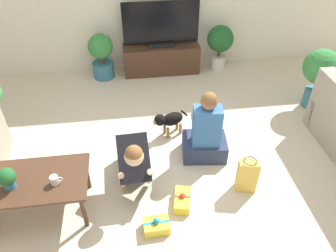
% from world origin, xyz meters
% --- Properties ---
extents(ground_plane, '(16.00, 16.00, 0.00)m').
position_xyz_m(ground_plane, '(0.00, 0.00, 0.00)').
color(ground_plane, beige).
extents(coffee_table, '(1.00, 0.62, 0.46)m').
position_xyz_m(coffee_table, '(-1.38, -0.37, 0.41)').
color(coffee_table, '#472D1E').
rests_on(coffee_table, ground_plane).
extents(tv_console, '(1.26, 0.39, 0.48)m').
position_xyz_m(tv_console, '(0.17, 2.37, 0.24)').
color(tv_console, '#472D1E').
rests_on(tv_console, ground_plane).
extents(tv, '(1.22, 0.20, 0.73)m').
position_xyz_m(tv, '(0.17, 2.37, 0.81)').
color(tv, black).
rests_on(tv, tv_console).
extents(potted_plant_corner_right, '(0.49, 0.49, 0.89)m').
position_xyz_m(potted_plant_corner_right, '(2.23, 1.04, 0.59)').
color(potted_plant_corner_right, '#336B84').
rests_on(potted_plant_corner_right, ground_plane).
extents(potted_plant_back_left, '(0.40, 0.40, 0.75)m').
position_xyz_m(potted_plant_back_left, '(-0.82, 2.32, 0.41)').
color(potted_plant_back_left, '#336B84').
rests_on(potted_plant_back_left, ground_plane).
extents(potted_plant_back_right, '(0.44, 0.44, 0.78)m').
position_xyz_m(potted_plant_back_right, '(1.15, 2.32, 0.50)').
color(potted_plant_back_right, beige).
rests_on(potted_plant_back_right, ground_plane).
extents(person_kneeling, '(0.36, 0.80, 0.78)m').
position_xyz_m(person_kneeling, '(-0.43, -0.10, 0.34)').
color(person_kneeling, '#23232D').
rests_on(person_kneeling, ground_plane).
extents(person_sitting, '(0.56, 0.52, 0.94)m').
position_xyz_m(person_sitting, '(0.43, 0.20, 0.34)').
color(person_sitting, '#283351').
rests_on(person_sitting, ground_plane).
extents(dog, '(0.48, 0.26, 0.36)m').
position_xyz_m(dog, '(0.06, 0.66, 0.24)').
color(dog, black).
rests_on(dog, ground_plane).
extents(gift_box_a, '(0.23, 0.33, 0.16)m').
position_xyz_m(gift_box_a, '(0.04, -0.49, 0.06)').
color(gift_box_a, yellow).
rests_on(gift_box_a, ground_plane).
extents(gift_box_b, '(0.26, 0.19, 0.17)m').
position_xyz_m(gift_box_b, '(-0.26, -0.77, 0.06)').
color(gift_box_b, yellow).
rests_on(gift_box_b, ground_plane).
extents(gift_bag_a, '(0.24, 0.17, 0.43)m').
position_xyz_m(gift_bag_a, '(0.76, -0.38, 0.21)').
color(gift_bag_a, '#E5B74C').
rests_on(gift_bag_a, ground_plane).
extents(mug, '(0.12, 0.08, 0.09)m').
position_xyz_m(mug, '(-1.18, -0.45, 0.51)').
color(mug, silver).
rests_on(mug, coffee_table).
extents(tabletop_plant, '(0.17, 0.17, 0.22)m').
position_xyz_m(tabletop_plant, '(-1.59, -0.44, 0.58)').
color(tabletop_plant, '#336B84').
rests_on(tabletop_plant, coffee_table).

